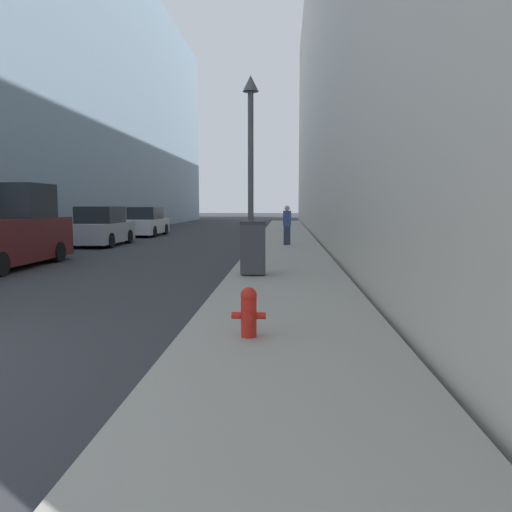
{
  "coord_description": "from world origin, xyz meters",
  "views": [
    {
      "loc": [
        5.4,
        -4.35,
        1.84
      ],
      "look_at": [
        4.12,
        17.62,
        -0.45
      ],
      "focal_mm": 35.0,
      "sensor_mm": 36.0,
      "label": 1
    }
  ],
  "objects_px": {
    "fire_hydrant": "(249,311)",
    "pedestrian_on_sidewalk": "(287,225)",
    "parked_sedan_far": "(146,223)",
    "pickup_truck": "(4,233)",
    "lamppost": "(251,149)",
    "trash_bin": "(253,247)",
    "parked_sedan_near": "(101,228)"
  },
  "relations": [
    {
      "from": "pickup_truck",
      "to": "parked_sedan_far",
      "type": "bearing_deg",
      "value": 90.02
    },
    {
      "from": "trash_bin",
      "to": "fire_hydrant",
      "type": "bearing_deg",
      "value": -86.89
    },
    {
      "from": "pickup_truck",
      "to": "pedestrian_on_sidewalk",
      "type": "distance_m",
      "value": 10.81
    },
    {
      "from": "trash_bin",
      "to": "pedestrian_on_sidewalk",
      "type": "xyz_separation_m",
      "value": [
        0.85,
        9.04,
        0.16
      ]
    },
    {
      "from": "parked_sedan_far",
      "to": "parked_sedan_near",
      "type": "bearing_deg",
      "value": -90.62
    },
    {
      "from": "trash_bin",
      "to": "parked_sedan_far",
      "type": "bearing_deg",
      "value": 113.7
    },
    {
      "from": "fire_hydrant",
      "to": "parked_sedan_far",
      "type": "bearing_deg",
      "value": 108.86
    },
    {
      "from": "parked_sedan_far",
      "to": "pickup_truck",
      "type": "bearing_deg",
      "value": -89.98
    },
    {
      "from": "pickup_truck",
      "to": "parked_sedan_near",
      "type": "distance_m",
      "value": 7.83
    },
    {
      "from": "pickup_truck",
      "to": "pedestrian_on_sidewalk",
      "type": "relative_size",
      "value": 3.23
    },
    {
      "from": "parked_sedan_far",
      "to": "trash_bin",
      "type": "bearing_deg",
      "value": -66.3
    },
    {
      "from": "parked_sedan_near",
      "to": "fire_hydrant",
      "type": "bearing_deg",
      "value": -63.49
    },
    {
      "from": "trash_bin",
      "to": "parked_sedan_near",
      "type": "xyz_separation_m",
      "value": [
        -7.43,
        9.83,
        -0.01
      ]
    },
    {
      "from": "pickup_truck",
      "to": "pedestrian_on_sidewalk",
      "type": "xyz_separation_m",
      "value": [
        8.2,
        7.04,
        -0.04
      ]
    },
    {
      "from": "fire_hydrant",
      "to": "lamppost",
      "type": "distance_m",
      "value": 9.41
    },
    {
      "from": "fire_hydrant",
      "to": "pedestrian_on_sidewalk",
      "type": "distance_m",
      "value": 14.74
    },
    {
      "from": "pickup_truck",
      "to": "trash_bin",
      "type": "bearing_deg",
      "value": -15.24
    },
    {
      "from": "fire_hydrant",
      "to": "pedestrian_on_sidewalk",
      "type": "relative_size",
      "value": 0.39
    },
    {
      "from": "parked_sedan_near",
      "to": "trash_bin",
      "type": "bearing_deg",
      "value": -52.93
    },
    {
      "from": "fire_hydrant",
      "to": "parked_sedan_near",
      "type": "xyz_separation_m",
      "value": [
        -7.73,
        15.51,
        0.32
      ]
    },
    {
      "from": "pickup_truck",
      "to": "parked_sedan_far",
      "type": "height_order",
      "value": "pickup_truck"
    },
    {
      "from": "lamppost",
      "to": "parked_sedan_far",
      "type": "bearing_deg",
      "value": 117.6
    },
    {
      "from": "fire_hydrant",
      "to": "lamppost",
      "type": "relative_size",
      "value": 0.12
    },
    {
      "from": "pedestrian_on_sidewalk",
      "to": "fire_hydrant",
      "type": "bearing_deg",
      "value": -92.11
    },
    {
      "from": "fire_hydrant",
      "to": "parked_sedan_near",
      "type": "relative_size",
      "value": 0.15
    },
    {
      "from": "parked_sedan_near",
      "to": "pedestrian_on_sidewalk",
      "type": "relative_size",
      "value": 2.54
    },
    {
      "from": "fire_hydrant",
      "to": "pickup_truck",
      "type": "height_order",
      "value": "pickup_truck"
    },
    {
      "from": "parked_sedan_near",
      "to": "lamppost",
      "type": "bearing_deg",
      "value": -42.77
    },
    {
      "from": "parked_sedan_far",
      "to": "pedestrian_on_sidewalk",
      "type": "height_order",
      "value": "pedestrian_on_sidewalk"
    },
    {
      "from": "lamppost",
      "to": "pickup_truck",
      "type": "distance_m",
      "value": 7.59
    },
    {
      "from": "trash_bin",
      "to": "parked_sedan_far",
      "type": "distance_m",
      "value": 18.29
    },
    {
      "from": "trash_bin",
      "to": "pickup_truck",
      "type": "relative_size",
      "value": 0.25
    }
  ]
}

